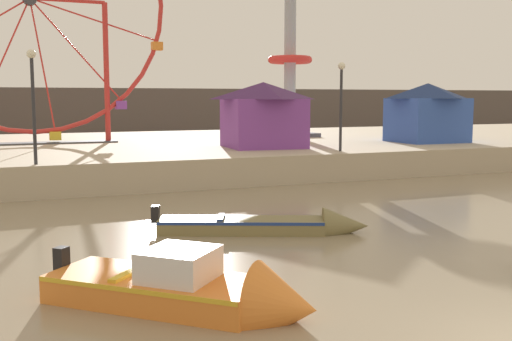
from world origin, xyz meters
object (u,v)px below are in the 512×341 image
object	(u,v)px
motorboat_olive_wood	(278,225)
carnival_booth_blue_tent	(427,111)
carnival_booth_purple_stall	(263,114)
promenade_lamp_far	(33,90)
ferris_wheel_red_frame	(30,3)
drop_tower_steel_tower	(290,60)
motorboat_orange_hull	(200,291)
promenade_lamp_near	(341,93)

from	to	relation	value
motorboat_olive_wood	carnival_booth_blue_tent	distance (m)	19.03
carnival_booth_purple_stall	carnival_booth_blue_tent	size ratio (longest dim) A/B	1.06
promenade_lamp_far	motorboat_olive_wood	bearing A→B (deg)	-57.11
ferris_wheel_red_frame	promenade_lamp_far	world-z (taller)	ferris_wheel_red_frame
ferris_wheel_red_frame	drop_tower_steel_tower	xyz separation A→B (m)	(14.52, 0.50, -2.43)
motorboat_orange_hull	carnival_booth_blue_tent	world-z (taller)	carnival_booth_blue_tent
carnival_booth_blue_tent	promenade_lamp_near	xyz separation A→B (m)	(-7.20, -3.29, 0.91)
motorboat_orange_hull	drop_tower_steel_tower	world-z (taller)	drop_tower_steel_tower
carnival_booth_blue_tent	motorboat_olive_wood	bearing A→B (deg)	-138.93
motorboat_orange_hull	ferris_wheel_red_frame	world-z (taller)	ferris_wheel_red_frame
promenade_lamp_near	promenade_lamp_far	bearing A→B (deg)	-177.53
motorboat_orange_hull	ferris_wheel_red_frame	distance (m)	24.86
motorboat_olive_wood	ferris_wheel_red_frame	distance (m)	20.91
carnival_booth_blue_tent	promenade_lamp_far	size ratio (longest dim) A/B	0.96
carnival_booth_blue_tent	promenade_lamp_near	size ratio (longest dim) A/B	0.99
carnival_booth_blue_tent	promenade_lamp_near	distance (m)	7.97
ferris_wheel_red_frame	carnival_booth_blue_tent	world-z (taller)	ferris_wheel_red_frame
motorboat_orange_hull	promenade_lamp_far	bearing A→B (deg)	141.68
carnival_booth_purple_stall	carnival_booth_blue_tent	bearing A→B (deg)	4.88
ferris_wheel_red_frame	promenade_lamp_near	size ratio (longest dim) A/B	3.63
promenade_lamp_near	promenade_lamp_far	distance (m)	12.59
ferris_wheel_red_frame	promenade_lamp_near	bearing A→B (deg)	-39.08
motorboat_orange_hull	carnival_booth_blue_tent	bearing A→B (deg)	87.55
ferris_wheel_red_frame	carnival_booth_blue_tent	xyz separation A→B (m)	(19.21, -6.46, -5.39)
drop_tower_steel_tower	promenade_lamp_near	bearing A→B (deg)	-103.78
carnival_booth_purple_stall	carnival_booth_blue_tent	distance (m)	9.41
motorboat_orange_hull	promenade_lamp_near	bearing A→B (deg)	96.00
motorboat_olive_wood	carnival_booth_purple_stall	xyz separation A→B (m)	(4.92, 12.29, 2.56)
motorboat_olive_wood	carnival_booth_purple_stall	distance (m)	13.49
ferris_wheel_red_frame	promenade_lamp_near	xyz separation A→B (m)	(12.01, -9.75, -4.48)
promenade_lamp_near	promenade_lamp_far	xyz separation A→B (m)	(-12.57, -0.54, 0.07)
carnival_booth_purple_stall	motorboat_olive_wood	bearing A→B (deg)	-106.64
ferris_wheel_red_frame	promenade_lamp_far	bearing A→B (deg)	-93.14
motorboat_olive_wood	promenade_lamp_far	bearing A→B (deg)	146.71
motorboat_olive_wood	promenade_lamp_far	size ratio (longest dim) A/B	1.36
motorboat_orange_hull	ferris_wheel_red_frame	size ratio (longest dim) A/B	0.31
motorboat_olive_wood	ferris_wheel_red_frame	size ratio (longest dim) A/B	0.39
motorboat_orange_hull	ferris_wheel_red_frame	xyz separation A→B (m)	(-1.22, 23.55, 7.86)
promenade_lamp_near	motorboat_olive_wood	bearing A→B (deg)	-128.53
motorboat_orange_hull	carnival_booth_purple_stall	distance (m)	19.32
promenade_lamp_far	carnival_booth_purple_stall	bearing A→B (deg)	20.52
motorboat_olive_wood	drop_tower_steel_tower	bearing A→B (deg)	87.16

